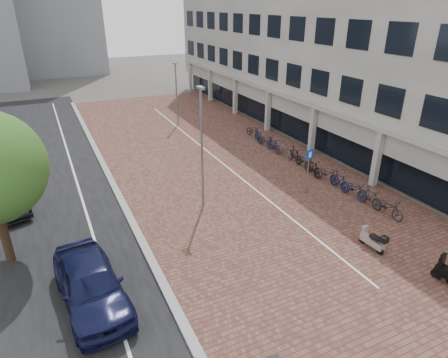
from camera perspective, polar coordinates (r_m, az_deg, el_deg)
ground at (r=16.78m, az=9.03°, el=-11.81°), size 140.00×140.00×0.00m
plaza_brick at (r=26.91m, az=-1.65°, el=3.06°), size 14.50×42.00×0.04m
street_asphalt at (r=24.98m, az=-25.38°, el=-1.22°), size 8.00×50.00×0.03m
curb at (r=25.11m, az=-16.62°, el=0.51°), size 0.35×42.00×0.14m
lane_line at (r=24.98m, az=-20.87°, el=-0.37°), size 0.12×44.00×0.00m
parking_line at (r=26.97m, az=-1.26°, el=3.18°), size 0.10×30.00×0.00m
office_building at (r=34.19m, az=13.48°, el=21.56°), size 8.40×40.00×15.00m
car_navy at (r=14.85m, az=-19.05°, el=-14.40°), size 2.51×5.20×1.71m
car_dark at (r=22.80m, az=-29.81°, el=-2.66°), size 2.72×4.44×1.38m
scooter_front at (r=18.20m, az=21.02°, el=-8.36°), size 0.50×1.39×0.94m
parking_sign at (r=21.76m, az=12.36°, el=2.16°), size 0.55×0.13×2.63m
lamp_near at (r=19.43m, az=-3.27°, el=4.20°), size 0.12×0.12×6.24m
lamp_far at (r=34.10m, az=-6.99°, el=12.14°), size 0.12×0.12×5.28m
bike_row at (r=25.66m, az=11.69°, el=2.66°), size 1.10×15.78×1.05m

